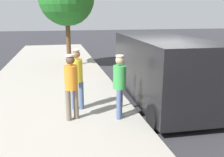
{
  "coord_description": "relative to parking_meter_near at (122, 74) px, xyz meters",
  "views": [
    {
      "loc": [
        3.15,
        7.16,
        2.85
      ],
      "look_at": [
        1.65,
        0.49,
        1.05
      ],
      "focal_mm": 38.88,
      "sensor_mm": 36.0,
      "label": 1
    }
  ],
  "objects": [
    {
      "name": "pedestrian_in_orange",
      "position": [
        1.51,
        0.6,
        -0.03
      ],
      "size": [
        0.34,
        0.34,
        1.74
      ],
      "color": "#726656",
      "rests_on": "sidewalk_slab"
    },
    {
      "name": "pedestrian_in_yellow",
      "position": [
        1.31,
        -0.1,
        -0.01
      ],
      "size": [
        0.36,
        0.34,
        1.77
      ],
      "color": "#4C608C",
      "rests_on": "sidewalk_slab"
    },
    {
      "name": "ground_plane",
      "position": [
        -1.35,
        -0.49,
        -1.18
      ],
      "size": [
        80.0,
        80.0,
        0.0
      ],
      "primitive_type": "plane",
      "color": "#2D2D33"
    },
    {
      "name": "pedestrian_in_green",
      "position": [
        0.26,
        0.75,
        -0.05
      ],
      "size": [
        0.34,
        0.35,
        1.71
      ],
      "color": "#4C608C",
      "rests_on": "sidewalk_slab"
    },
    {
      "name": "sidewalk_slab",
      "position": [
        2.15,
        -0.49,
        -1.11
      ],
      "size": [
        5.0,
        32.0,
        0.15
      ],
      "primitive_type": "cube",
      "color": "#9E998E",
      "rests_on": "ground"
    },
    {
      "name": "parked_van",
      "position": [
        -1.5,
        -0.63,
        -0.03
      ],
      "size": [
        2.3,
        5.27,
        2.15
      ],
      "color": "black",
      "rests_on": "ground"
    },
    {
      "name": "parking_meter_near",
      "position": [
        0.0,
        0.0,
        0.0
      ],
      "size": [
        0.14,
        0.18,
        1.52
      ],
      "color": "gray",
      "rests_on": "sidewalk_slab"
    }
  ]
}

